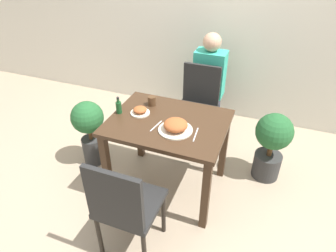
% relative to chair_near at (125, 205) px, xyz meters
% --- Properties ---
extents(ground_plane, '(16.00, 16.00, 0.00)m').
position_rel_chair_near_xyz_m(ground_plane, '(0.03, 0.76, -0.51)').
color(ground_plane, tan).
extents(wall_back, '(8.00, 0.05, 2.60)m').
position_rel_chair_near_xyz_m(wall_back, '(0.03, 2.31, 0.79)').
color(wall_back, silver).
rests_on(wall_back, ground_plane).
extents(dining_table, '(0.98, 0.76, 0.74)m').
position_rel_chair_near_xyz_m(dining_table, '(0.03, 0.76, 0.11)').
color(dining_table, '#3D2819').
rests_on(dining_table, ground_plane).
extents(chair_near, '(0.42, 0.42, 0.90)m').
position_rel_chair_near_xyz_m(chair_near, '(0.00, 0.00, 0.00)').
color(chair_near, black).
rests_on(chair_near, ground_plane).
extents(chair_far, '(0.42, 0.42, 0.90)m').
position_rel_chair_near_xyz_m(chair_far, '(0.07, 1.53, 0.00)').
color(chair_far, black).
rests_on(chair_far, ground_plane).
extents(food_plate, '(0.27, 0.27, 0.09)m').
position_rel_chair_near_xyz_m(food_plate, '(0.13, 0.65, 0.27)').
color(food_plate, beige).
rests_on(food_plate, dining_table).
extents(side_plate, '(0.17, 0.17, 0.06)m').
position_rel_chair_near_xyz_m(side_plate, '(-0.24, 0.78, 0.25)').
color(side_plate, beige).
rests_on(side_plate, dining_table).
extents(drink_cup, '(0.07, 0.07, 0.09)m').
position_rel_chair_near_xyz_m(drink_cup, '(-0.21, 0.96, 0.27)').
color(drink_cup, '#4C331E').
rests_on(drink_cup, dining_table).
extents(sauce_bottle, '(0.05, 0.05, 0.16)m').
position_rel_chair_near_xyz_m(sauce_bottle, '(-0.42, 0.73, 0.29)').
color(sauce_bottle, '#194C23').
rests_on(sauce_bottle, dining_table).
extents(fork_utensil, '(0.04, 0.17, 0.00)m').
position_rel_chair_near_xyz_m(fork_utensil, '(-0.04, 0.65, 0.23)').
color(fork_utensil, silver).
rests_on(fork_utensil, dining_table).
extents(spoon_utensil, '(0.03, 0.18, 0.00)m').
position_rel_chair_near_xyz_m(spoon_utensil, '(0.30, 0.65, 0.23)').
color(spoon_utensil, silver).
rests_on(spoon_utensil, dining_table).
extents(potted_plant_left, '(0.32, 0.32, 0.71)m').
position_rel_chair_near_xyz_m(potted_plant_left, '(-0.83, 0.81, -0.07)').
color(potted_plant_left, '#333333').
rests_on(potted_plant_left, ground_plane).
extents(potted_plant_right, '(0.34, 0.34, 0.70)m').
position_rel_chair_near_xyz_m(potted_plant_right, '(0.88, 1.24, -0.11)').
color(potted_plant_right, '#333333').
rests_on(potted_plant_right, ground_plane).
extents(person_figure, '(0.34, 0.22, 1.17)m').
position_rel_chair_near_xyz_m(person_figure, '(0.09, 1.88, 0.07)').
color(person_figure, '#2D3347').
rests_on(person_figure, ground_plane).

